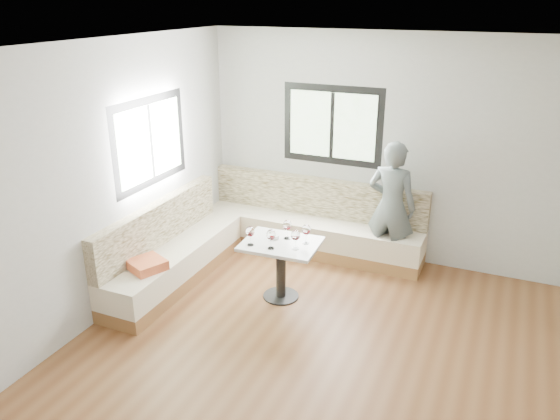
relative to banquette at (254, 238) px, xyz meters
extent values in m
cube|color=brown|center=(1.59, -1.63, -0.33)|extent=(5.00, 5.00, 0.01)
cube|color=white|center=(1.59, -1.63, 2.47)|extent=(5.00, 5.00, 0.01)
cube|color=#B7B7B2|center=(1.59, 0.87, 1.07)|extent=(5.00, 0.01, 2.80)
cube|color=#B7B7B2|center=(-0.91, -1.63, 1.07)|extent=(0.01, 5.00, 2.80)
cube|color=black|center=(0.69, 0.86, 1.32)|extent=(1.30, 0.02, 1.00)
cube|color=black|center=(-0.90, -0.73, 1.32)|extent=(0.02, 1.30, 1.00)
cube|color=brown|center=(0.54, 0.60, -0.25)|extent=(2.90, 0.55, 0.16)
cube|color=beige|center=(0.54, 0.60, -0.03)|extent=(2.90, 0.55, 0.29)
cube|color=beige|center=(0.54, 0.80, 0.37)|extent=(2.90, 0.14, 0.50)
cube|color=brown|center=(-0.64, -0.80, -0.25)|extent=(0.55, 2.25, 0.16)
cube|color=beige|center=(-0.64, -0.80, -0.03)|extent=(0.55, 2.25, 0.29)
cube|color=beige|center=(-0.84, -0.80, 0.37)|extent=(0.14, 2.25, 0.50)
cube|color=#DC8C4E|center=(-0.58, -1.39, 0.17)|extent=(0.45, 0.45, 0.10)
cylinder|color=black|center=(0.65, -0.65, -0.32)|extent=(0.40, 0.40, 0.02)
cylinder|color=black|center=(0.65, -0.65, -0.01)|extent=(0.11, 0.11, 0.64)
cube|color=silver|center=(0.65, -0.65, 0.32)|extent=(0.85, 0.68, 0.04)
imported|color=#545D5D|center=(1.57, 0.55, 0.48)|extent=(0.63, 0.45, 1.62)
cylinder|color=white|center=(0.54, -0.58, 0.36)|extent=(0.10, 0.10, 0.04)
sphere|color=black|center=(0.56, -0.57, 0.37)|extent=(0.02, 0.02, 0.02)
sphere|color=black|center=(0.53, -0.57, 0.37)|extent=(0.02, 0.02, 0.02)
sphere|color=black|center=(0.54, -0.59, 0.37)|extent=(0.02, 0.02, 0.02)
cylinder|color=white|center=(0.37, -0.84, 0.35)|extent=(0.07, 0.07, 0.01)
cylinder|color=white|center=(0.37, -0.84, 0.40)|extent=(0.01, 0.01, 0.09)
ellipsoid|color=white|center=(0.37, -0.84, 0.50)|extent=(0.10, 0.10, 0.12)
cylinder|color=#460206|center=(0.37, -0.84, 0.47)|extent=(0.07, 0.07, 0.02)
cylinder|color=white|center=(0.61, -0.83, 0.35)|extent=(0.07, 0.07, 0.01)
cylinder|color=white|center=(0.61, -0.83, 0.40)|extent=(0.01, 0.01, 0.09)
ellipsoid|color=white|center=(0.61, -0.83, 0.50)|extent=(0.10, 0.10, 0.12)
cylinder|color=#460206|center=(0.61, -0.83, 0.47)|extent=(0.07, 0.07, 0.02)
cylinder|color=white|center=(0.85, -0.73, 0.35)|extent=(0.07, 0.07, 0.01)
cylinder|color=white|center=(0.85, -0.73, 0.40)|extent=(0.01, 0.01, 0.09)
ellipsoid|color=white|center=(0.85, -0.73, 0.50)|extent=(0.10, 0.10, 0.12)
cylinder|color=#460206|center=(0.85, -0.73, 0.47)|extent=(0.07, 0.07, 0.02)
cylinder|color=white|center=(0.67, -0.52, 0.35)|extent=(0.07, 0.07, 0.01)
cylinder|color=white|center=(0.67, -0.52, 0.40)|extent=(0.01, 0.01, 0.09)
ellipsoid|color=white|center=(0.67, -0.52, 0.50)|extent=(0.10, 0.10, 0.12)
cylinder|color=#460206|center=(0.67, -0.52, 0.47)|extent=(0.07, 0.07, 0.02)
cylinder|color=white|center=(0.90, -0.55, 0.35)|extent=(0.07, 0.07, 0.01)
cylinder|color=white|center=(0.90, -0.55, 0.40)|extent=(0.01, 0.01, 0.09)
ellipsoid|color=white|center=(0.90, -0.55, 0.50)|extent=(0.10, 0.10, 0.12)
cylinder|color=#460206|center=(0.90, -0.55, 0.47)|extent=(0.07, 0.07, 0.02)
camera|label=1|loc=(2.79, -5.56, 2.84)|focal=35.00mm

